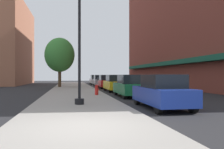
# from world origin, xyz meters

# --- Properties ---
(ground_plane) EXTENTS (90.00, 90.00, 0.00)m
(ground_plane) POSITION_xyz_m (4.00, 18.00, 0.00)
(ground_plane) COLOR #232326
(sidewalk_slab) EXTENTS (4.80, 50.00, 0.12)m
(sidewalk_slab) POSITION_xyz_m (0.00, 19.00, 0.06)
(sidewalk_slab) COLOR gray
(sidewalk_slab) RESTS_ON ground
(building_far_background) EXTENTS (6.80, 18.00, 14.03)m
(building_far_background) POSITION_xyz_m (-11.02, 37.00, 7.00)
(building_far_background) COLOR #9E6047
(building_far_background) RESTS_ON ground
(lamppost) EXTENTS (0.48, 0.48, 5.90)m
(lamppost) POSITION_xyz_m (0.06, 5.35, 3.20)
(lamppost) COLOR black
(lamppost) RESTS_ON sidewalk_slab
(fire_hydrant) EXTENTS (0.33, 0.26, 0.79)m
(fire_hydrant) POSITION_xyz_m (1.58, 10.96, 0.52)
(fire_hydrant) COLOR red
(fire_hydrant) RESTS_ON sidewalk_slab
(parking_meter_near) EXTENTS (0.14, 0.09, 1.31)m
(parking_meter_near) POSITION_xyz_m (2.05, 18.99, 0.95)
(parking_meter_near) COLOR slate
(parking_meter_near) RESTS_ON sidewalk_slab
(parking_meter_far) EXTENTS (0.14, 0.09, 1.31)m
(parking_meter_far) POSITION_xyz_m (2.05, 14.25, 0.95)
(parking_meter_far) COLOR slate
(parking_meter_far) RESTS_ON sidewalk_slab
(tree_near) EXTENTS (3.83, 3.83, 6.34)m
(tree_near) POSITION_xyz_m (-1.74, 24.31, 4.24)
(tree_near) COLOR #4C3823
(tree_near) RESTS_ON sidewalk_slab
(car_blue) EXTENTS (1.80, 4.30, 1.66)m
(car_blue) POSITION_xyz_m (4.00, 3.96, 0.81)
(car_blue) COLOR black
(car_blue) RESTS_ON ground
(car_green) EXTENTS (1.80, 4.30, 1.66)m
(car_green) POSITION_xyz_m (4.00, 10.19, 0.81)
(car_green) COLOR black
(car_green) RESTS_ON ground
(car_yellow) EXTENTS (1.80, 4.30, 1.66)m
(car_yellow) POSITION_xyz_m (4.00, 16.17, 0.81)
(car_yellow) COLOR black
(car_yellow) RESTS_ON ground
(car_red) EXTENTS (1.80, 4.30, 1.66)m
(car_red) POSITION_xyz_m (4.00, 22.04, 0.81)
(car_red) COLOR black
(car_red) RESTS_ON ground
(car_silver) EXTENTS (1.80, 4.30, 1.66)m
(car_silver) POSITION_xyz_m (4.00, 28.74, 0.81)
(car_silver) COLOR black
(car_silver) RESTS_ON ground
(car_white) EXTENTS (1.80, 4.30, 1.66)m
(car_white) POSITION_xyz_m (4.00, 34.41, 0.81)
(car_white) COLOR black
(car_white) RESTS_ON ground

